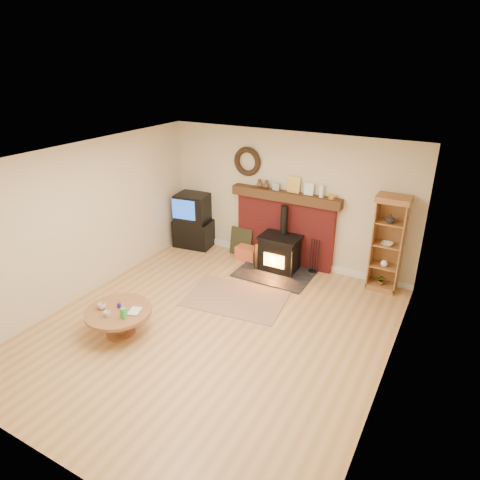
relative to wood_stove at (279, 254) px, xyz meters
The scene contains 11 objects.
ground 2.30m from the wood_stove, 91.93° to the right, with size 5.50×5.50×0.00m, color #AF8249.
room_shell 2.58m from the wood_stove, 92.48° to the right, with size 5.02×5.52×2.61m.
chimney_breast 0.61m from the wood_stove, 100.75° to the left, with size 2.20×0.22×1.78m.
wood_stove is the anchor object (origin of this frame).
area_rug 1.37m from the wood_stove, 98.80° to the right, with size 1.67×1.15×0.01m, color brown.
tv_unit 2.13m from the wood_stove, behind, with size 0.87×0.66×1.17m.
curio_cabinet 1.99m from the wood_stove, ahead, with size 0.56×0.40×1.73m.
firelog_box 0.79m from the wood_stove, behind, with size 0.45×0.28×0.28m, color orange.
leaning_painting 1.02m from the wood_stove, 164.21° to the left, with size 0.49×0.03×0.59m, color black.
fire_tools 0.69m from the wood_stove, 20.22° to the left, with size 0.19×0.16×0.70m.
coffee_table 3.27m from the wood_stove, 111.75° to the right, with size 0.98×0.98×0.58m.
Camera 1 is at (3.02, -4.56, 3.86)m, focal length 32.00 mm.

